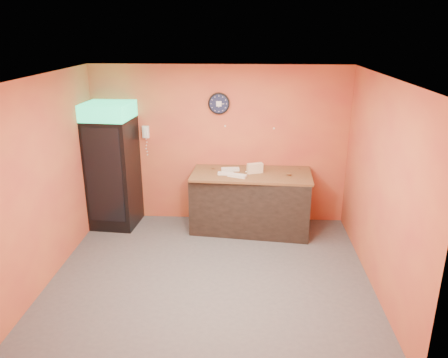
{
  "coord_description": "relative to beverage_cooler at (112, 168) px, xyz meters",
  "views": [
    {
      "loc": [
        0.49,
        -5.49,
        3.38
      ],
      "look_at": [
        0.16,
        0.6,
        1.26
      ],
      "focal_mm": 35.0,
      "sensor_mm": 36.0,
      "label": 1
    }
  ],
  "objects": [
    {
      "name": "ceiling",
      "position": [
        1.85,
        -1.6,
        1.73
      ],
      "size": [
        4.5,
        4.0,
        0.02
      ],
      "primitive_type": "cube",
      "color": "white",
      "rests_on": "back_wall"
    },
    {
      "name": "sub_roll_stack",
      "position": [
        2.48,
        -0.05,
        0.05
      ],
      "size": [
        0.28,
        0.18,
        0.17
      ],
      "rotation": [
        0.0,
        0.0,
        0.36
      ],
      "color": "beige",
      "rests_on": "butcher_paper"
    },
    {
      "name": "wrapped_sandwich_mid",
      "position": [
        2.18,
        -0.27,
        -0.01
      ],
      "size": [
        0.33,
        0.22,
        0.04
      ],
      "primitive_type": "cube",
      "rotation": [
        0.0,
        0.0,
        -0.37
      ],
      "color": "silver",
      "rests_on": "butcher_paper"
    },
    {
      "name": "floor",
      "position": [
        1.85,
        -1.6,
        -1.07
      ],
      "size": [
        4.5,
        4.5,
        0.0
      ],
      "primitive_type": "plane",
      "color": "#47474C",
      "rests_on": "ground"
    },
    {
      "name": "wrapped_sandwich_right",
      "position": [
        2.05,
        0.06,
        -0.01
      ],
      "size": [
        0.32,
        0.15,
        0.04
      ],
      "primitive_type": "cube",
      "rotation": [
        0.0,
        0.0,
        0.1
      ],
      "color": "silver",
      "rests_on": "butcher_paper"
    },
    {
      "name": "left_wall",
      "position": [
        -0.4,
        -1.6,
        0.33
      ],
      "size": [
        0.02,
        4.0,
        2.8
      ],
      "primitive_type": "cube",
      "color": "#D06F3A",
      "rests_on": "floor"
    },
    {
      "name": "wrapped_sandwich_left",
      "position": [
        1.98,
        -0.16,
        -0.01
      ],
      "size": [
        0.26,
        0.11,
        0.04
      ],
      "primitive_type": "cube",
      "rotation": [
        0.0,
        0.0,
        -0.04
      ],
      "color": "silver",
      "rests_on": "butcher_paper"
    },
    {
      "name": "beverage_cooler",
      "position": [
        0.0,
        0.0,
        0.0
      ],
      "size": [
        0.83,
        0.84,
        2.2
      ],
      "rotation": [
        0.0,
        0.0,
        -0.08
      ],
      "color": "black",
      "rests_on": "floor"
    },
    {
      "name": "kitchen_tool",
      "position": [
        2.47,
        -0.02,
        -0.0
      ],
      "size": [
        0.06,
        0.06,
        0.06
      ],
      "primitive_type": "cylinder",
      "color": "silver",
      "rests_on": "butcher_paper"
    },
    {
      "name": "back_wall",
      "position": [
        1.85,
        0.4,
        0.33
      ],
      "size": [
        4.5,
        0.02,
        2.8
      ],
      "primitive_type": "cube",
      "color": "#D06F3A",
      "rests_on": "floor"
    },
    {
      "name": "right_wall",
      "position": [
        4.1,
        -1.6,
        0.33
      ],
      "size": [
        0.02,
        4.0,
        2.8
      ],
      "primitive_type": "cube",
      "color": "#D06F3A",
      "rests_on": "floor"
    },
    {
      "name": "prep_counter",
      "position": [
        2.42,
        -0.05,
        -0.57
      ],
      "size": [
        2.09,
        1.11,
        1.0
      ],
      "primitive_type": "cube",
      "rotation": [
        0.0,
        0.0,
        -0.11
      ],
      "color": "black",
      "rests_on": "floor"
    },
    {
      "name": "butcher_paper",
      "position": [
        2.42,
        -0.05,
        -0.05
      ],
      "size": [
        2.06,
        1.07,
        0.04
      ],
      "primitive_type": "cube",
      "rotation": [
        0.0,
        0.0,
        -0.05
      ],
      "color": "brown",
      "rests_on": "prep_counter"
    },
    {
      "name": "wall_phone",
      "position": [
        0.55,
        0.35,
        0.56
      ],
      "size": [
        0.12,
        0.1,
        0.21
      ],
      "color": "white",
      "rests_on": "back_wall"
    },
    {
      "name": "wall_clock",
      "position": [
        1.84,
        0.37,
        1.07
      ],
      "size": [
        0.37,
        0.06,
        0.37
      ],
      "color": "black",
      "rests_on": "back_wall"
    }
  ]
}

